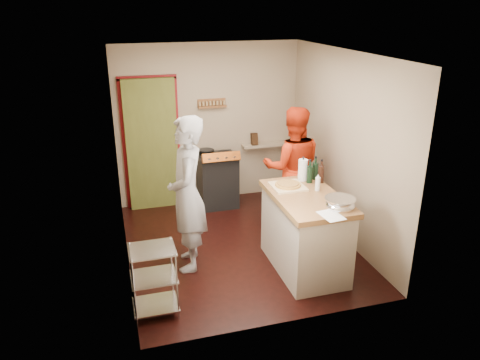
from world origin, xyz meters
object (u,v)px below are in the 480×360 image
at_px(island, 305,231).
at_px(stove, 217,179).
at_px(wire_shelving, 154,278).
at_px(person_red, 292,167).
at_px(person_stripe, 187,195).

bearing_deg(island, stove, 104.84).
bearing_deg(stove, wire_shelving, -116.85).
height_order(wire_shelving, person_red, person_red).
bearing_deg(island, person_stripe, 160.87).
height_order(wire_shelving, person_stripe, person_stripe).
bearing_deg(person_stripe, island, 79.77).
relative_size(wire_shelving, person_stripe, 0.41).
xyz_separation_m(island, person_red, (0.32, 1.25, 0.38)).
bearing_deg(stove, island, -75.16).
distance_m(wire_shelving, island, 1.96).
bearing_deg(person_red, person_stripe, 39.37).
bearing_deg(island, person_red, 75.63).
height_order(person_stripe, person_red, person_stripe).
relative_size(island, person_red, 0.79).
height_order(island, person_stripe, person_stripe).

